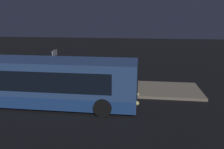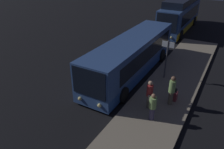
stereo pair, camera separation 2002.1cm
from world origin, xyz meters
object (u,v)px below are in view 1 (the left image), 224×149
object	(u,v)px
sign_post	(55,64)
bus_lead	(42,82)
passenger_boarding	(101,71)
passenger_waiting	(112,76)
suitcase	(95,80)
passenger_with_bags	(125,76)

from	to	relation	value
sign_post	bus_lead	bearing A→B (deg)	-86.70
sign_post	passenger_boarding	bearing A→B (deg)	24.04
passenger_boarding	sign_post	distance (m)	3.41
passenger_waiting	suitcase	bearing A→B (deg)	-157.75
passenger_boarding	sign_post	size ratio (longest dim) A/B	0.67
bus_lead	passenger_with_bags	distance (m)	5.87
passenger_boarding	bus_lead	bearing A→B (deg)	163.15
passenger_boarding	sign_post	bearing A→B (deg)	133.75
passenger_boarding	passenger_with_bags	xyz separation A→B (m)	(1.86, -0.47, -0.17)
passenger_with_bags	passenger_waiting	bearing A→B (deg)	-13.99
passenger_waiting	passenger_with_bags	xyz separation A→B (m)	(0.90, 0.52, -0.10)
bus_lead	passenger_boarding	bearing A→B (deg)	53.45
passenger_waiting	sign_post	bearing A→B (deg)	-115.25
suitcase	passenger_boarding	bearing A→B (deg)	-14.99
passenger_waiting	passenger_with_bags	size ratio (longest dim) A/B	1.10
passenger_waiting	suitcase	size ratio (longest dim) A/B	2.17
passenger_waiting	passenger_with_bags	bearing A→B (deg)	89.80
passenger_with_bags	sign_post	distance (m)	5.06
bus_lead	suitcase	bearing A→B (deg)	59.55
passenger_waiting	suitcase	world-z (taller)	passenger_waiting
bus_lead	sign_post	bearing A→B (deg)	93.30
bus_lead	passenger_with_bags	world-z (taller)	bus_lead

